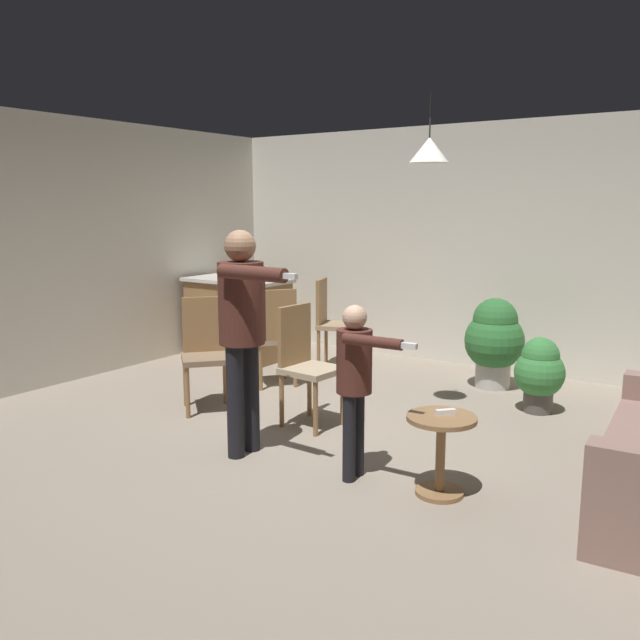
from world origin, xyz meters
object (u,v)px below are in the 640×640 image
object	(u,v)px
potted_plant_corner	(540,371)
spare_remote_on_table	(446,412)
person_adult	(243,318)
potted_plant_by_wall	(494,339)
dining_chair_near_wall	(305,361)
kitchen_counter	(238,318)
dining_chair_centre_back	(332,319)
dining_chair_spare	(275,333)
person_child	(356,372)
dining_chair_by_counter	(205,349)
side_table_by_couch	(441,445)

from	to	relation	value
potted_plant_corner	spare_remote_on_table	bearing A→B (deg)	-90.11
person_adult	potted_plant_by_wall	size ratio (longest dim) A/B	1.82
dining_chair_near_wall	potted_plant_by_wall	xyz separation A→B (m)	(0.90, 1.99, -0.05)
potted_plant_corner	kitchen_counter	bearing A→B (deg)	177.68
potted_plant_by_wall	spare_remote_on_table	world-z (taller)	potted_plant_by_wall
dining_chair_near_wall	potted_plant_by_wall	bearing A→B (deg)	159.96
person_adult	spare_remote_on_table	distance (m)	1.58
kitchen_counter	potted_plant_by_wall	distance (m)	3.05
kitchen_counter	person_adult	bearing A→B (deg)	-47.96
dining_chair_centre_back	dining_chair_spare	xyz separation A→B (m)	(-0.02, -1.00, 0.00)
dining_chair_centre_back	potted_plant_corner	world-z (taller)	dining_chair_centre_back
person_child	dining_chair_by_counter	world-z (taller)	person_child
person_adult	dining_chair_near_wall	distance (m)	0.93
side_table_by_couch	dining_chair_centre_back	distance (m)	3.43
dining_chair_centre_back	spare_remote_on_table	size ratio (longest dim) A/B	7.69
dining_chair_by_counter	spare_remote_on_table	world-z (taller)	dining_chair_by_counter
person_adult	potted_plant_corner	world-z (taller)	person_adult
dining_chair_by_counter	spare_remote_on_table	xyz separation A→B (m)	(2.51, -0.46, -0.01)
dining_chair_by_counter	potted_plant_by_wall	xyz separation A→B (m)	(1.90, 2.13, -0.05)
kitchen_counter	potted_plant_corner	size ratio (longest dim) A/B	1.87
dining_chair_centre_back	dining_chair_spare	size ratio (longest dim) A/B	1.00
person_child	dining_chair_centre_back	xyz separation A→B (m)	(-1.84, 2.51, -0.19)
person_adult	kitchen_counter	bearing A→B (deg)	-136.19
person_child	potted_plant_corner	world-z (taller)	person_child
dining_chair_spare	side_table_by_couch	bearing A→B (deg)	-84.18
person_child	spare_remote_on_table	size ratio (longest dim) A/B	9.09
side_table_by_couch	person_child	xyz separation A→B (m)	(-0.58, -0.08, 0.41)
dining_chair_by_counter	kitchen_counter	bearing A→B (deg)	-105.23
side_table_by_couch	person_adult	bearing A→B (deg)	-173.76
spare_remote_on_table	kitchen_counter	bearing A→B (deg)	148.97
dining_chair_by_counter	dining_chair_spare	distance (m)	0.93
person_adult	dining_chair_near_wall	size ratio (longest dim) A/B	1.65
spare_remote_on_table	dining_chair_spare	bearing A→B (deg)	150.43
person_adult	potted_plant_by_wall	world-z (taller)	person_adult
kitchen_counter	potted_plant_corner	bearing A→B (deg)	-2.32
dining_chair_spare	potted_plant_by_wall	bearing A→B (deg)	-20.67
dining_chair_centre_back	dining_chair_spare	world-z (taller)	same
kitchen_counter	spare_remote_on_table	bearing A→B (deg)	-31.03
person_adult	dining_chair_by_counter	xyz separation A→B (m)	(-1.02, 0.66, -0.48)
dining_chair_by_counter	dining_chair_near_wall	bearing A→B (deg)	139.87
kitchen_counter	side_table_by_couch	bearing A→B (deg)	-31.48
potted_plant_by_wall	dining_chair_spare	bearing A→B (deg)	-146.74
dining_chair_near_wall	side_table_by_couch	bearing A→B (deg)	71.34
potted_plant_corner	spare_remote_on_table	xyz separation A→B (m)	(-0.00, -2.04, 0.17)
dining_chair_spare	spare_remote_on_table	bearing A→B (deg)	-83.50
dining_chair_by_counter	dining_chair_centre_back	size ratio (longest dim) A/B	1.00
dining_chair_centre_back	potted_plant_corner	size ratio (longest dim) A/B	1.49
potted_plant_corner	potted_plant_by_wall	bearing A→B (deg)	137.91
person_child	dining_chair_by_counter	bearing A→B (deg)	-109.92
person_adult	dining_chair_near_wall	xyz separation A→B (m)	(-0.03, 0.80, -0.48)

